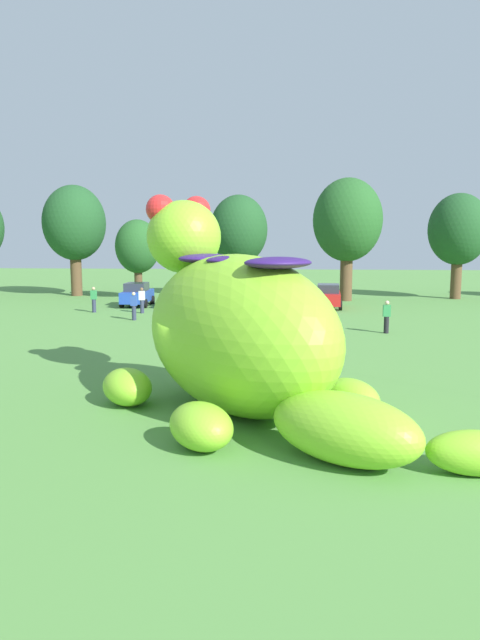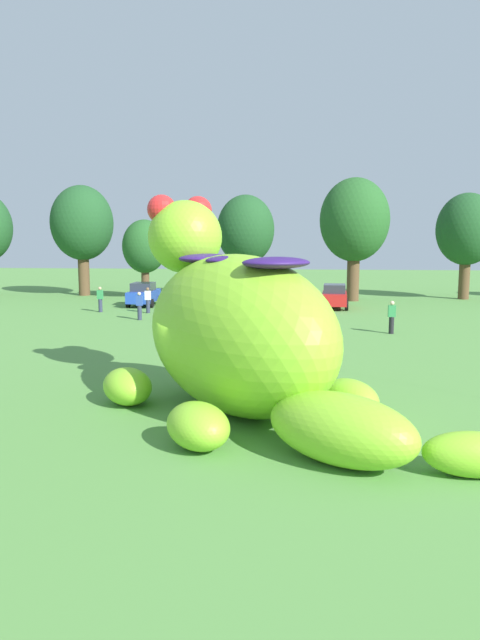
% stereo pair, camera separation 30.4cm
% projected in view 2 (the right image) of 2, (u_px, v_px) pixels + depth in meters
% --- Properties ---
extents(ground_plane, '(160.00, 160.00, 0.00)m').
position_uv_depth(ground_plane, '(202.00, 406.00, 16.90)').
color(ground_plane, '#568E42').
extents(giant_inflatable_creature, '(10.73, 9.88, 6.27)m').
position_uv_depth(giant_inflatable_creature, '(237.00, 331.00, 16.16)').
color(giant_inflatable_creature, '#8CD12D').
rests_on(giant_inflatable_creature, ground).
extents(car_blue, '(2.03, 4.15, 1.72)m').
position_uv_depth(car_blue, '(144.00, 294.00, 42.64)').
color(car_blue, '#2347B7').
rests_on(car_blue, ground).
extents(car_black, '(2.24, 4.25, 1.72)m').
position_uv_depth(car_black, '(188.00, 295.00, 42.13)').
color(car_black, black).
rests_on(car_black, ground).
extents(car_silver, '(2.27, 4.26, 1.72)m').
position_uv_depth(car_silver, '(234.00, 296.00, 41.51)').
color(car_silver, '#B7BABF').
rests_on(car_silver, ground).
extents(car_white, '(1.98, 4.12, 1.72)m').
position_uv_depth(car_white, '(281.00, 297.00, 40.73)').
color(car_white, white).
rests_on(car_white, ground).
extents(car_red, '(2.15, 4.21, 1.72)m').
position_uv_depth(car_red, '(334.00, 296.00, 41.04)').
color(car_red, red).
rests_on(car_red, ground).
extents(tree_left, '(5.35, 5.35, 9.50)m').
position_uv_depth(tree_left, '(82.00, 224.00, 49.89)').
color(tree_left, brown).
rests_on(tree_left, ground).
extents(tree_mid_left, '(3.66, 3.66, 6.50)m').
position_uv_depth(tree_mid_left, '(145.00, 247.00, 47.65)').
color(tree_mid_left, brown).
rests_on(tree_mid_left, ground).
extents(tree_centre_left, '(4.84, 4.84, 8.58)m').
position_uv_depth(tree_centre_left, '(246.00, 231.00, 48.48)').
color(tree_centre_left, brown).
rests_on(tree_centre_left, ground).
extents(tree_centre, '(5.44, 5.44, 9.66)m').
position_uv_depth(tree_centre, '(355.00, 221.00, 45.32)').
color(tree_centre, brown).
rests_on(tree_centre, ground).
extents(tree_centre_right, '(4.85, 4.85, 8.60)m').
position_uv_depth(tree_centre_right, '(467.00, 230.00, 46.75)').
color(tree_centre_right, brown).
rests_on(tree_centre_right, ground).
extents(spectator_near_inflatable, '(0.38, 0.26, 1.71)m').
position_uv_depth(spectator_near_inflatable, '(231.00, 301.00, 38.10)').
color(spectator_near_inflatable, '#726656').
rests_on(spectator_near_inflatable, ground).
extents(spectator_mid_field, '(0.38, 0.26, 1.71)m').
position_uv_depth(spectator_mid_field, '(392.00, 317.00, 29.88)').
color(spectator_mid_field, black).
rests_on(spectator_mid_field, ground).
extents(spectator_by_cars, '(0.38, 0.26, 1.71)m').
position_uv_depth(spectator_by_cars, '(139.00, 306.00, 35.04)').
color(spectator_by_cars, '#2D334C').
rests_on(spectator_by_cars, ground).
extents(spectator_wandering, '(0.38, 0.26, 1.71)m').
position_uv_depth(spectator_wandering, '(100.00, 299.00, 38.88)').
color(spectator_wandering, '#2D334C').
rests_on(spectator_wandering, ground).
extents(spectator_far_side, '(0.38, 0.26, 1.71)m').
position_uv_depth(spectator_far_side, '(148.00, 300.00, 38.38)').
color(spectator_far_side, '#2D334C').
rests_on(spectator_far_side, ground).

